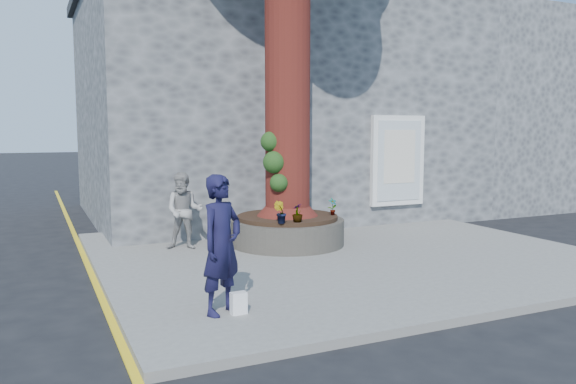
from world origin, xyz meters
name	(u,v)px	position (x,y,z in m)	size (l,w,h in m)	color
ground	(294,277)	(0.00, 0.00, 0.00)	(120.00, 120.00, 0.00)	black
pavement	(342,254)	(1.50, 1.00, 0.06)	(9.00, 8.00, 0.12)	slate
yellow_line	(95,283)	(-3.05, 1.00, 0.00)	(0.10, 30.00, 0.01)	yellow
stone_shop	(267,106)	(2.50, 7.20, 3.16)	(10.30, 8.30, 6.30)	#46484B
neighbour_shop	(475,114)	(10.50, 7.20, 3.00)	(6.00, 8.00, 6.00)	#46484B
planter	(287,230)	(0.80, 2.00, 0.41)	(2.30, 2.30, 0.60)	black
man	(222,245)	(-1.76, -1.60, 1.01)	(0.65, 0.42, 1.77)	black
woman	(184,211)	(-1.22, 2.44, 0.87)	(0.73, 0.57, 1.51)	#999693
shopping_bag	(239,303)	(-1.58, -1.72, 0.26)	(0.20, 0.12, 0.28)	white
plant_a	(333,207)	(1.65, 1.65, 0.90)	(0.18, 0.12, 0.35)	gray
plant_b	(280,212)	(0.26, 1.15, 0.93)	(0.23, 0.22, 0.42)	gray
plant_c	(297,213)	(0.62, 1.15, 0.89)	(0.20, 0.20, 0.35)	gray
plant_d	(306,200)	(1.65, 2.85, 0.88)	(0.29, 0.26, 0.32)	gray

